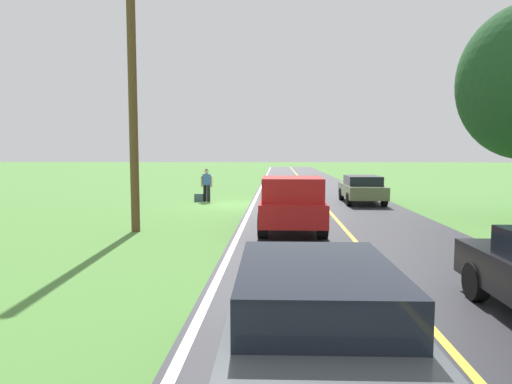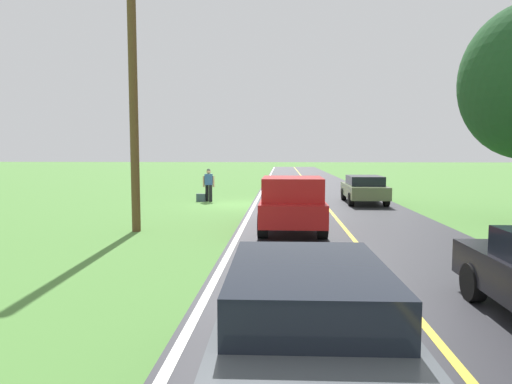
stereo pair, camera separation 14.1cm
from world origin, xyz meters
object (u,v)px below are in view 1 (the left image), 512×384
at_px(suitcase_carried, 199,198).
at_px(pickup_truck_passing, 291,201).
at_px(sedan_ahead_same_lane, 317,329).
at_px(utility_pole_roadside, 133,93).
at_px(hitchhiker_walking, 207,183).
at_px(sedan_near_oncoming, 362,188).

relative_size(suitcase_carried, pickup_truck_passing, 0.09).
bearing_deg(suitcase_carried, pickup_truck_passing, 26.13).
height_order(sedan_ahead_same_lane, utility_pole_roadside, utility_pole_roadside).
relative_size(hitchhiker_walking, utility_pole_roadside, 0.19).
distance_m(hitchhiker_walking, utility_pole_roadside, 9.88).
bearing_deg(utility_pole_roadside, sedan_ahead_same_lane, 117.16).
xyz_separation_m(suitcase_carried, sedan_near_oncoming, (-8.50, 0.25, 0.55)).
distance_m(pickup_truck_passing, sedan_near_oncoming, 9.21).
height_order(hitchhiker_walking, suitcase_carried, hitchhiker_walking).
bearing_deg(suitcase_carried, sedan_ahead_same_lane, 11.44).
bearing_deg(hitchhiker_walking, sedan_ahead_same_lane, 102.30).
xyz_separation_m(sedan_near_oncoming, sedan_ahead_same_lane, (3.92, 18.73, 0.00)).
bearing_deg(hitchhiker_walking, suitcase_carried, 12.97).
bearing_deg(pickup_truck_passing, suitcase_carried, -61.75).
relative_size(sedan_near_oncoming, sedan_ahead_same_lane, 1.00).
xyz_separation_m(suitcase_carried, utility_pole_roadside, (0.49, 9.10, 4.28)).
bearing_deg(pickup_truck_passing, sedan_ahead_same_lane, 89.75).
bearing_deg(utility_pole_roadside, pickup_truck_passing, -174.48).
xyz_separation_m(sedan_ahead_same_lane, utility_pole_roadside, (5.07, -9.88, 3.73)).
distance_m(hitchhiker_walking, suitcase_carried, 0.88).
xyz_separation_m(hitchhiker_walking, utility_pole_roadside, (0.91, 9.19, 3.51)).
relative_size(suitcase_carried, utility_pole_roadside, 0.05).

